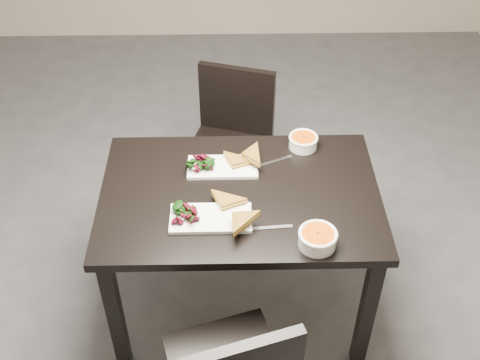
{
  "coord_description": "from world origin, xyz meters",
  "views": [
    {
      "loc": [
        0.33,
        -2.28,
        2.49
      ],
      "look_at": [
        0.37,
        -0.36,
        0.82
      ],
      "focal_mm": 45.26,
      "sensor_mm": 36.0,
      "label": 1
    }
  ],
  "objects": [
    {
      "name": "soup_bowl_near",
      "position": [
        0.66,
        -0.67,
        0.79
      ],
      "size": [
        0.15,
        0.15,
        0.07
      ],
      "color": "white",
      "rests_on": "table"
    },
    {
      "name": "salad_near",
      "position": [
        0.14,
        -0.53,
        0.79
      ],
      "size": [
        0.1,
        0.09,
        0.05
      ],
      "primitive_type": null,
      "color": "black",
      "rests_on": "plate_near"
    },
    {
      "name": "chair_far",
      "position": [
        0.33,
        0.39,
        0.48
      ],
      "size": [
        0.52,
        0.52,
        0.85
      ],
      "rotation": [
        0.0,
        0.0,
        -0.29
      ],
      "color": "black",
      "rests_on": "ground"
    },
    {
      "name": "ground",
      "position": [
        0.0,
        0.0,
        0.0
      ],
      "size": [
        5.0,
        5.0,
        0.0
      ],
      "primitive_type": "plane",
      "color": "#47474C",
      "rests_on": "ground"
    },
    {
      "name": "table",
      "position": [
        0.37,
        -0.36,
        0.65
      ],
      "size": [
        1.2,
        0.8,
        0.75
      ],
      "color": "black",
      "rests_on": "ground"
    },
    {
      "name": "cutlery_far",
      "position": [
        0.52,
        -0.16,
        0.75
      ],
      "size": [
        0.17,
        0.09,
        0.0
      ],
      "primitive_type": "cube",
      "rotation": [
        0.0,
        0.0,
        0.41
      ],
      "color": "silver",
      "rests_on": "table"
    },
    {
      "name": "plate_far",
      "position": [
        0.29,
        -0.2,
        0.76
      ],
      "size": [
        0.31,
        0.16,
        0.02
      ],
      "primitive_type": "cube",
      "color": "white",
      "rests_on": "table"
    },
    {
      "name": "plate_near",
      "position": [
        0.24,
        -0.53,
        0.76
      ],
      "size": [
        0.33,
        0.17,
        0.02
      ],
      "primitive_type": "cube",
      "color": "white",
      "rests_on": "table"
    },
    {
      "name": "sandwich_near",
      "position": [
        0.31,
        -0.51,
        0.79
      ],
      "size": [
        0.2,
        0.18,
        0.05
      ],
      "primitive_type": null,
      "rotation": [
        0.0,
        0.0,
        0.4
      ],
      "color": "#A67C22",
      "rests_on": "plate_near"
    },
    {
      "name": "sandwich_far",
      "position": [
        0.36,
        -0.22,
        0.79
      ],
      "size": [
        0.19,
        0.17,
        0.05
      ],
      "primitive_type": null,
      "rotation": [
        0.0,
        0.0,
        0.38
      ],
      "color": "#A67C22",
      "rests_on": "plate_far"
    },
    {
      "name": "soup_bowl_far",
      "position": [
        0.67,
        -0.05,
        0.78
      ],
      "size": [
        0.14,
        0.14,
        0.06
      ],
      "color": "white",
      "rests_on": "table"
    },
    {
      "name": "salad_far",
      "position": [
        0.19,
        -0.2,
        0.79
      ],
      "size": [
        0.1,
        0.09,
        0.04
      ],
      "primitive_type": null,
      "color": "black",
      "rests_on": "plate_far"
    },
    {
      "name": "cutlery_near",
      "position": [
        0.48,
        -0.58,
        0.75
      ],
      "size": [
        0.18,
        0.03,
        0.0
      ],
      "primitive_type": "cube",
      "rotation": [
        0.0,
        0.0,
        0.08
      ],
      "color": "silver",
      "rests_on": "table"
    }
  ]
}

